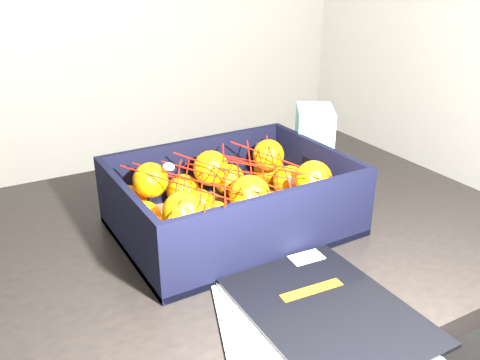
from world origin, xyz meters
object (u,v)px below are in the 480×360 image
table (209,275)px  produce_crate (232,208)px  retail_carton (313,146)px  magazine_stack (314,319)px

table → produce_crate: bearing=-14.7°
table → retail_carton: retail_carton is taller
magazine_stack → retail_carton: (0.30, 0.39, 0.08)m
magazine_stack → table: bearing=91.3°
magazine_stack → produce_crate: 0.30m
produce_crate → retail_carton: size_ratio=2.38×
magazine_stack → produce_crate: size_ratio=0.92×
retail_carton → produce_crate: bearing=-127.0°
table → magazine_stack: 0.33m
table → magazine_stack: magazine_stack is taller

